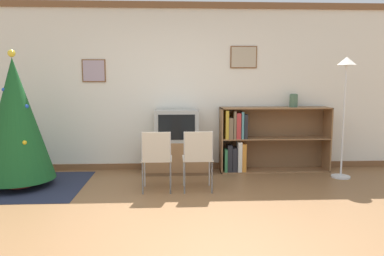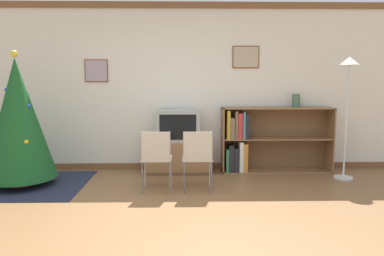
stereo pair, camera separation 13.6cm
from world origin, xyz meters
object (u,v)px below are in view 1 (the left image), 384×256
(christmas_tree, at_px, (16,120))
(vase, at_px, (294,100))
(tv_console, at_px, (177,157))
(bookshelf, at_px, (256,140))
(standing_lamp, at_px, (345,86))
(folding_chair_left, at_px, (157,157))
(folding_chair_right, at_px, (198,157))
(television, at_px, (177,125))

(christmas_tree, xyz_separation_m, vase, (4.10, 0.76, 0.21))
(vase, bearing_deg, tv_console, -177.00)
(tv_console, xyz_separation_m, bookshelf, (1.29, 0.06, 0.25))
(tv_console, distance_m, standing_lamp, 2.77)
(tv_console, height_order, folding_chair_left, folding_chair_left)
(tv_console, bearing_deg, vase, 3.00)
(christmas_tree, relative_size, vase, 8.79)
(standing_lamp, bearing_deg, tv_console, 170.54)
(folding_chair_right, distance_m, vase, 2.08)
(folding_chair_left, height_order, standing_lamp, standing_lamp)
(folding_chair_right, height_order, standing_lamp, standing_lamp)
(television, distance_m, standing_lamp, 2.61)
(television, relative_size, vase, 3.19)
(bookshelf, bearing_deg, christmas_tree, -168.30)
(television, xyz_separation_m, standing_lamp, (2.50, -0.41, 0.63))
(folding_chair_right, xyz_separation_m, bookshelf, (1.01, 1.08, 0.03))
(bookshelf, bearing_deg, standing_lamp, -21.54)
(tv_console, height_order, television, television)
(tv_console, distance_m, folding_chair_right, 1.08)
(folding_chair_left, distance_m, bookshelf, 1.90)
(christmas_tree, bearing_deg, television, 16.62)
(television, relative_size, bookshelf, 0.39)
(christmas_tree, bearing_deg, tv_console, 16.68)
(folding_chair_left, relative_size, folding_chair_right, 1.00)
(television, bearing_deg, tv_console, 90.00)
(tv_console, height_order, folding_chair_right, folding_chair_right)
(bookshelf, bearing_deg, tv_console, -177.24)
(television, relative_size, folding_chair_left, 0.83)
(bookshelf, xyz_separation_m, standing_lamp, (1.21, -0.48, 0.88))
(tv_console, height_order, bookshelf, bookshelf)
(folding_chair_left, xyz_separation_m, folding_chair_right, (0.54, 0.00, 0.00))
(folding_chair_right, bearing_deg, christmas_tree, 171.78)
(christmas_tree, bearing_deg, vase, 10.50)
(television, height_order, bookshelf, bookshelf)
(vase, bearing_deg, christmas_tree, -169.50)
(folding_chair_right, bearing_deg, standing_lamp, 15.15)
(tv_console, xyz_separation_m, folding_chair_right, (0.27, -1.02, 0.21))
(folding_chair_right, xyz_separation_m, vase, (1.62, 1.12, 0.68))
(television, bearing_deg, bookshelf, 2.88)
(tv_console, bearing_deg, folding_chair_right, -75.04)
(bookshelf, bearing_deg, vase, 3.50)
(tv_console, bearing_deg, folding_chair_left, -104.96)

